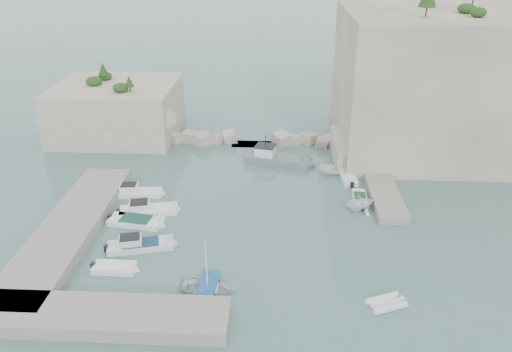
{
  "coord_description": "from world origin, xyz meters",
  "views": [
    {
      "loc": [
        2.26,
        -39.56,
        24.96
      ],
      "look_at": [
        0.0,
        6.0,
        3.0
      ],
      "focal_mm": 35.0,
      "sensor_mm": 36.0,
      "label": 1
    }
  ],
  "objects_px": {
    "tender_east_b": "(360,201)",
    "work_boat": "(278,163)",
    "motorboat_c": "(136,224)",
    "motorboat_e": "(115,271)",
    "rowboat": "(208,291)",
    "inflatable_dinghy": "(386,305)",
    "motorboat_a": "(137,195)",
    "tender_east_a": "(359,209)",
    "tender_east_d": "(334,174)",
    "motorboat_d": "(141,248)",
    "motorboat_b": "(149,213)",
    "tender_east_c": "(347,178)"
  },
  "relations": [
    {
      "from": "tender_east_a",
      "to": "tender_east_d",
      "type": "height_order",
      "value": "tender_east_a"
    },
    {
      "from": "motorboat_e",
      "to": "work_boat",
      "type": "height_order",
      "value": "work_boat"
    },
    {
      "from": "motorboat_d",
      "to": "tender_east_c",
      "type": "relative_size",
      "value": 1.31
    },
    {
      "from": "tender_east_d",
      "to": "inflatable_dinghy",
      "type": "bearing_deg",
      "value": -175.54
    },
    {
      "from": "motorboat_d",
      "to": "work_boat",
      "type": "height_order",
      "value": "work_boat"
    },
    {
      "from": "tender_east_c",
      "to": "tender_east_d",
      "type": "bearing_deg",
      "value": 46.71
    },
    {
      "from": "rowboat",
      "to": "motorboat_d",
      "type": "bearing_deg",
      "value": 54.29
    },
    {
      "from": "motorboat_b",
      "to": "tender_east_a",
      "type": "xyz_separation_m",
      "value": [
        21.17,
        1.73,
        0.0
      ]
    },
    {
      "from": "tender_east_c",
      "to": "rowboat",
      "type": "bearing_deg",
      "value": 141.14
    },
    {
      "from": "tender_east_c",
      "to": "tender_east_a",
      "type": "bearing_deg",
      "value": 176.92
    },
    {
      "from": "tender_east_c",
      "to": "work_boat",
      "type": "distance_m",
      "value": 8.93
    },
    {
      "from": "motorboat_c",
      "to": "work_boat",
      "type": "height_order",
      "value": "work_boat"
    },
    {
      "from": "rowboat",
      "to": "tender_east_a",
      "type": "relative_size",
      "value": 1.21
    },
    {
      "from": "motorboat_b",
      "to": "work_boat",
      "type": "bearing_deg",
      "value": 33.55
    },
    {
      "from": "inflatable_dinghy",
      "to": "work_boat",
      "type": "distance_m",
      "value": 27.04
    },
    {
      "from": "inflatable_dinghy",
      "to": "tender_east_d",
      "type": "xyz_separation_m",
      "value": [
        -1.74,
        22.72,
        0.0
      ]
    },
    {
      "from": "work_boat",
      "to": "tender_east_d",
      "type": "bearing_deg",
      "value": -9.92
    },
    {
      "from": "rowboat",
      "to": "tender_east_c",
      "type": "relative_size",
      "value": 0.9
    },
    {
      "from": "tender_east_b",
      "to": "motorboat_e",
      "type": "bearing_deg",
      "value": 123.03
    },
    {
      "from": "tender_east_d",
      "to": "tender_east_b",
      "type": "bearing_deg",
      "value": -162.45
    },
    {
      "from": "motorboat_c",
      "to": "rowboat",
      "type": "height_order",
      "value": "rowboat"
    },
    {
      "from": "motorboat_d",
      "to": "inflatable_dinghy",
      "type": "bearing_deg",
      "value": -31.72
    },
    {
      "from": "motorboat_b",
      "to": "tender_east_a",
      "type": "relative_size",
      "value": 1.75
    },
    {
      "from": "tender_east_a",
      "to": "work_boat",
      "type": "relative_size",
      "value": 0.41
    },
    {
      "from": "motorboat_c",
      "to": "motorboat_d",
      "type": "bearing_deg",
      "value": -60.59
    },
    {
      "from": "motorboat_e",
      "to": "rowboat",
      "type": "bearing_deg",
      "value": -13.91
    },
    {
      "from": "motorboat_c",
      "to": "work_boat",
      "type": "relative_size",
      "value": 0.65
    },
    {
      "from": "tender_east_b",
      "to": "work_boat",
      "type": "height_order",
      "value": "work_boat"
    },
    {
      "from": "rowboat",
      "to": "tender_east_c",
      "type": "xyz_separation_m",
      "value": [
        13.2,
        20.7,
        0.0
      ]
    },
    {
      "from": "motorboat_c",
      "to": "tender_east_b",
      "type": "height_order",
      "value": "same"
    },
    {
      "from": "tender_east_b",
      "to": "work_boat",
      "type": "xyz_separation_m",
      "value": [
        -8.64,
        9.44,
        0.0
      ]
    },
    {
      "from": "inflatable_dinghy",
      "to": "motorboat_a",
      "type": "bearing_deg",
      "value": 121.91
    },
    {
      "from": "tender_east_d",
      "to": "motorboat_d",
      "type": "bearing_deg",
      "value": 131.08
    },
    {
      "from": "tender_east_a",
      "to": "tender_east_d",
      "type": "distance_m",
      "value": 8.35
    },
    {
      "from": "work_boat",
      "to": "tender_east_b",
      "type": "bearing_deg",
      "value": -33.08
    },
    {
      "from": "tender_east_b",
      "to": "tender_east_c",
      "type": "relative_size",
      "value": 0.84
    },
    {
      "from": "motorboat_b",
      "to": "tender_east_d",
      "type": "height_order",
      "value": "tender_east_d"
    },
    {
      "from": "motorboat_c",
      "to": "tender_east_c",
      "type": "relative_size",
      "value": 1.18
    },
    {
      "from": "motorboat_d",
      "to": "tender_east_c",
      "type": "distance_m",
      "value": 25.01
    },
    {
      "from": "motorboat_d",
      "to": "tender_east_a",
      "type": "relative_size",
      "value": 1.77
    },
    {
      "from": "motorboat_c",
      "to": "motorboat_d",
      "type": "xyz_separation_m",
      "value": [
        1.53,
        -4.09,
        0.0
      ]
    },
    {
      "from": "work_boat",
      "to": "motorboat_b",
      "type": "bearing_deg",
      "value": -120.35
    },
    {
      "from": "motorboat_c",
      "to": "motorboat_a",
      "type": "bearing_deg",
      "value": 112.99
    },
    {
      "from": "motorboat_a",
      "to": "motorboat_e",
      "type": "relative_size",
      "value": 1.52
    },
    {
      "from": "work_boat",
      "to": "motorboat_a",
      "type": "bearing_deg",
      "value": -133.92
    },
    {
      "from": "motorboat_d",
      "to": "motorboat_e",
      "type": "height_order",
      "value": "motorboat_d"
    },
    {
      "from": "motorboat_c",
      "to": "tender_east_a",
      "type": "height_order",
      "value": "tender_east_a"
    },
    {
      "from": "motorboat_b",
      "to": "motorboat_e",
      "type": "distance_m",
      "value": 9.63
    },
    {
      "from": "motorboat_e",
      "to": "tender_east_a",
      "type": "distance_m",
      "value": 24.44
    },
    {
      "from": "motorboat_d",
      "to": "tender_east_c",
      "type": "bearing_deg",
      "value": 23.43
    }
  ]
}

